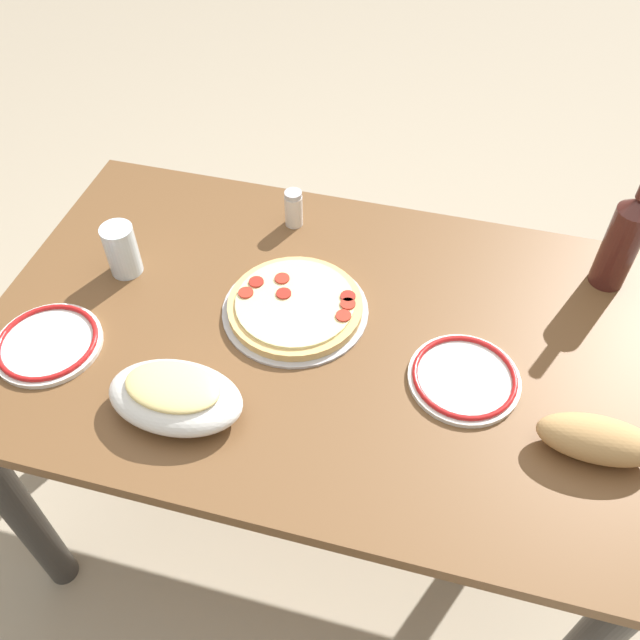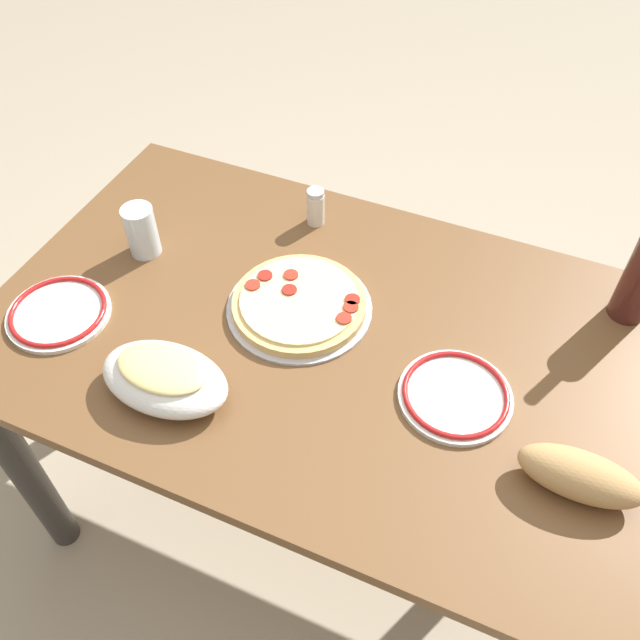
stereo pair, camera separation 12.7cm
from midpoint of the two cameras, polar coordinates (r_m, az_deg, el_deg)
ground_plane at (r=1.92m, az=1.97°, el=-15.45°), size 8.00×8.00×0.00m
dining_table at (r=1.40m, az=2.62°, el=-4.42°), size 1.30×0.81×0.74m
pepperoni_pizza at (r=1.32m, az=0.99°, el=1.23°), size 0.29×0.29×0.03m
baked_pasta_dish at (r=1.19m, az=-10.14°, el=-4.93°), size 0.24×0.15×0.08m
water_glass at (r=1.45m, az=-12.51°, el=7.28°), size 0.07×0.07×0.11m
side_plate_near at (r=1.39m, az=-18.93°, el=0.47°), size 0.20×0.20×0.02m
side_plate_far at (r=1.23m, az=14.37°, el=-6.37°), size 0.20×0.20×0.02m
bread_loaf at (r=1.17m, az=24.23°, el=-12.16°), size 0.20×0.08×0.07m
spice_shaker at (r=1.50m, az=2.09°, el=9.46°), size 0.04×0.04×0.09m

